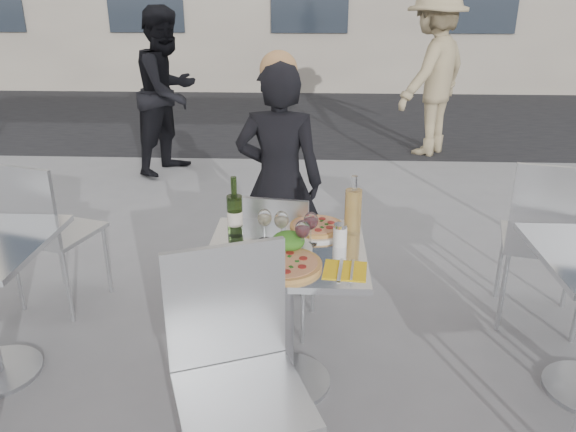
{
  "coord_description": "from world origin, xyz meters",
  "views": [
    {
      "loc": [
        0.12,
        -2.31,
        1.85
      ],
      "look_at": [
        0.0,
        0.15,
        0.85
      ],
      "focal_mm": 35.0,
      "sensor_mm": 36.0,
      "label": 1
    }
  ],
  "objects_px": {
    "pedestrian_a": "(168,92)",
    "wineglass_white_a": "(265,219)",
    "side_chair_lfar": "(43,225)",
    "sugar_shaker": "(340,235)",
    "chair_near": "(235,361)",
    "side_chair_rfar": "(549,233)",
    "napkin_left": "(221,267)",
    "pedestrian_b": "(433,73)",
    "wineglass_red_a": "(303,230)",
    "carafe": "(353,210)",
    "wine_bottle": "(235,213)",
    "wineglass_white_b": "(281,221)",
    "pizza_far": "(317,227)",
    "napkin_right": "(345,270)",
    "salad_plate": "(288,243)",
    "chair_far": "(276,252)",
    "woman_diner": "(279,182)",
    "wineglass_red_b": "(311,222)",
    "main_table": "(287,289)",
    "pizza_near": "(284,264)"
  },
  "relations": [
    {
      "from": "side_chair_rfar",
      "to": "chair_far",
      "type": "bearing_deg",
      "value": 19.58
    },
    {
      "from": "chair_far",
      "to": "wineglass_white_a",
      "type": "relative_size",
      "value": 5.48
    },
    {
      "from": "pedestrian_b",
      "to": "napkin_left",
      "type": "bearing_deg",
      "value": 16.85
    },
    {
      "from": "carafe",
      "to": "sugar_shaker",
      "type": "xyz_separation_m",
      "value": [
        -0.07,
        -0.15,
        -0.06
      ]
    },
    {
      "from": "chair_far",
      "to": "chair_near",
      "type": "bearing_deg",
      "value": 94.59
    },
    {
      "from": "pizza_far",
      "to": "napkin_right",
      "type": "relative_size",
      "value": 1.53
    },
    {
      "from": "salad_plate",
      "to": "wineglass_red_a",
      "type": "relative_size",
      "value": 1.4
    },
    {
      "from": "salad_plate",
      "to": "wine_bottle",
      "type": "xyz_separation_m",
      "value": [
        -0.26,
        0.15,
        0.08
      ]
    },
    {
      "from": "side_chair_rfar",
      "to": "napkin_left",
      "type": "xyz_separation_m",
      "value": [
        -1.69,
        -0.77,
        0.15
      ]
    },
    {
      "from": "side_chair_rfar",
      "to": "wine_bottle",
      "type": "height_order",
      "value": "wine_bottle"
    },
    {
      "from": "pedestrian_a",
      "to": "wineglass_white_a",
      "type": "relative_size",
      "value": 10.85
    },
    {
      "from": "pizza_far",
      "to": "wine_bottle",
      "type": "relative_size",
      "value": 1.04
    },
    {
      "from": "wineglass_red_a",
      "to": "napkin_left",
      "type": "relative_size",
      "value": 0.68
    },
    {
      "from": "pedestrian_b",
      "to": "wineglass_red_a",
      "type": "relative_size",
      "value": 12.01
    },
    {
      "from": "chair_near",
      "to": "wine_bottle",
      "type": "relative_size",
      "value": 3.4
    },
    {
      "from": "salad_plate",
      "to": "sugar_shaker",
      "type": "height_order",
      "value": "sugar_shaker"
    },
    {
      "from": "side_chair_rfar",
      "to": "pedestrian_a",
      "type": "bearing_deg",
      "value": -31.18
    },
    {
      "from": "side_chair_lfar",
      "to": "sugar_shaker",
      "type": "relative_size",
      "value": 8.93
    },
    {
      "from": "napkin_left",
      "to": "chair_near",
      "type": "bearing_deg",
      "value": -94.85
    },
    {
      "from": "side_chair_lfar",
      "to": "wineglass_white_b",
      "type": "xyz_separation_m",
      "value": [
        1.44,
        -0.58,
        0.29
      ]
    },
    {
      "from": "napkin_left",
      "to": "wineglass_white_b",
      "type": "bearing_deg",
      "value": 27.86
    },
    {
      "from": "carafe",
      "to": "wineglass_red_a",
      "type": "relative_size",
      "value": 1.84
    },
    {
      "from": "pedestrian_a",
      "to": "wineglass_white_a",
      "type": "height_order",
      "value": "pedestrian_a"
    },
    {
      "from": "side_chair_lfar",
      "to": "side_chair_rfar",
      "type": "height_order",
      "value": "side_chair_rfar"
    },
    {
      "from": "wineglass_red_b",
      "to": "pedestrian_a",
      "type": "bearing_deg",
      "value": 113.73
    },
    {
      "from": "napkin_left",
      "to": "napkin_right",
      "type": "xyz_separation_m",
      "value": [
        0.53,
        -0.0,
        0.0
      ]
    },
    {
      "from": "woman_diner",
      "to": "pedestrian_b",
      "type": "bearing_deg",
      "value": -109.97
    },
    {
      "from": "woman_diner",
      "to": "chair_far",
      "type": "bearing_deg",
      "value": 95.91
    },
    {
      "from": "pedestrian_b",
      "to": "carafe",
      "type": "bearing_deg",
      "value": 22.15
    },
    {
      "from": "chair_far",
      "to": "napkin_left",
      "type": "bearing_deg",
      "value": 82.39
    },
    {
      "from": "wine_bottle",
      "to": "wineglass_white_b",
      "type": "distance_m",
      "value": 0.24
    },
    {
      "from": "woman_diner",
      "to": "napkin_left",
      "type": "height_order",
      "value": "woman_diner"
    },
    {
      "from": "side_chair_lfar",
      "to": "napkin_left",
      "type": "height_order",
      "value": "side_chair_lfar"
    },
    {
      "from": "wineglass_red_a",
      "to": "chair_near",
      "type": "bearing_deg",
      "value": -111.23
    },
    {
      "from": "chair_near",
      "to": "sugar_shaker",
      "type": "distance_m",
      "value": 0.81
    },
    {
      "from": "wine_bottle",
      "to": "wineglass_white_b",
      "type": "bearing_deg",
      "value": -18.32
    },
    {
      "from": "sugar_shaker",
      "to": "side_chair_lfar",
      "type": "bearing_deg",
      "value": 160.65
    },
    {
      "from": "side_chair_rfar",
      "to": "napkin_right",
      "type": "distance_m",
      "value": 1.41
    },
    {
      "from": "chair_far",
      "to": "main_table",
      "type": "bearing_deg",
      "value": 108.81
    },
    {
      "from": "wineglass_white_b",
      "to": "napkin_left",
      "type": "relative_size",
      "value": 0.68
    },
    {
      "from": "pedestrian_b",
      "to": "napkin_right",
      "type": "height_order",
      "value": "pedestrian_b"
    },
    {
      "from": "pedestrian_b",
      "to": "pizza_far",
      "type": "relative_size",
      "value": 6.18
    },
    {
      "from": "chair_far",
      "to": "chair_near",
      "type": "xyz_separation_m",
      "value": [
        -0.07,
        -1.08,
        0.08
      ]
    },
    {
      "from": "side_chair_lfar",
      "to": "main_table",
      "type": "bearing_deg",
      "value": 173.1
    },
    {
      "from": "sugar_shaker",
      "to": "napkin_right",
      "type": "distance_m",
      "value": 0.25
    },
    {
      "from": "pedestrian_b",
      "to": "pizza_near",
      "type": "relative_size",
      "value": 5.73
    },
    {
      "from": "chair_far",
      "to": "napkin_right",
      "type": "bearing_deg",
      "value": 125.91
    },
    {
      "from": "wineglass_red_a",
      "to": "napkin_right",
      "type": "distance_m",
      "value": 0.27
    },
    {
      "from": "side_chair_lfar",
      "to": "salad_plate",
      "type": "distance_m",
      "value": 1.63
    },
    {
      "from": "pizza_far",
      "to": "salad_plate",
      "type": "relative_size",
      "value": 1.39
    }
  ]
}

